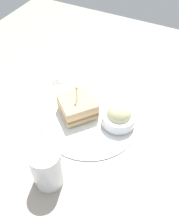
{
  "coord_description": "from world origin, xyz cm",
  "views": [
    {
      "loc": [
        -19.69,
        39.25,
        51.61
      ],
      "look_at": [
        0.0,
        0.0,
        2.88
      ],
      "focal_mm": 39.69,
      "sensor_mm": 36.0,
      "label": 1
    }
  ],
  "objects_px": {
    "fork": "(68,79)",
    "knife": "(66,71)",
    "plate": "(89,118)",
    "sandwich_half_center": "(78,106)",
    "coleslaw_bowl": "(119,116)",
    "napkin": "(78,72)",
    "drink_glass": "(45,168)"
  },
  "relations": [
    {
      "from": "fork",
      "to": "knife",
      "type": "xyz_separation_m",
      "value": [
        0.03,
        -0.03,
        0.0
      ]
    },
    {
      "from": "plate",
      "to": "sandwich_half_center",
      "type": "bearing_deg",
      "value": -4.38
    },
    {
      "from": "plate",
      "to": "coleslaw_bowl",
      "type": "distance_m",
      "value": 0.08
    },
    {
      "from": "sandwich_half_center",
      "to": "knife",
      "type": "height_order",
      "value": "sandwich_half_center"
    },
    {
      "from": "sandwich_half_center",
      "to": "napkin",
      "type": "distance_m",
      "value": 0.19
    },
    {
      "from": "plate",
      "to": "coleslaw_bowl",
      "type": "bearing_deg",
      "value": -166.29
    },
    {
      "from": "sandwich_half_center",
      "to": "coleslaw_bowl",
      "type": "relative_size",
      "value": 1.39
    },
    {
      "from": "sandwich_half_center",
      "to": "napkin",
      "type": "bearing_deg",
      "value": -60.99
    },
    {
      "from": "fork",
      "to": "drink_glass",
      "type": "bearing_deg",
      "value": 112.73
    },
    {
      "from": "plate",
      "to": "knife",
      "type": "height_order",
      "value": "plate"
    },
    {
      "from": "coleslaw_bowl",
      "to": "fork",
      "type": "bearing_deg",
      "value": -25.16
    },
    {
      "from": "plate",
      "to": "fork",
      "type": "bearing_deg",
      "value": -40.82
    },
    {
      "from": "sandwich_half_center",
      "to": "plate",
      "type": "bearing_deg",
      "value": 175.62
    },
    {
      "from": "napkin",
      "to": "knife",
      "type": "relative_size",
      "value": 1.19
    },
    {
      "from": "drink_glass",
      "to": "knife",
      "type": "distance_m",
      "value": 0.39
    },
    {
      "from": "plate",
      "to": "knife",
      "type": "relative_size",
      "value": 2.76
    },
    {
      "from": "plate",
      "to": "sandwich_half_center",
      "type": "distance_m",
      "value": 0.05
    },
    {
      "from": "plate",
      "to": "napkin",
      "type": "distance_m",
      "value": 0.21
    },
    {
      "from": "drink_glass",
      "to": "sandwich_half_center",
      "type": "bearing_deg",
      "value": -80.97
    },
    {
      "from": "plate",
      "to": "drink_glass",
      "type": "distance_m",
      "value": 0.21
    },
    {
      "from": "coleslaw_bowl",
      "to": "knife",
      "type": "bearing_deg",
      "value": -29.25
    },
    {
      "from": "plate",
      "to": "napkin",
      "type": "relative_size",
      "value": 2.32
    },
    {
      "from": "fork",
      "to": "knife",
      "type": "height_order",
      "value": "same"
    },
    {
      "from": "plate",
      "to": "coleslaw_bowl",
      "type": "xyz_separation_m",
      "value": [
        -0.08,
        -0.02,
        0.03
      ]
    },
    {
      "from": "napkin",
      "to": "knife",
      "type": "xyz_separation_m",
      "value": [
        0.04,
        0.01,
        0.0
      ]
    },
    {
      "from": "napkin",
      "to": "fork",
      "type": "distance_m",
      "value": 0.05
    },
    {
      "from": "sandwich_half_center",
      "to": "knife",
      "type": "distance_m",
      "value": 0.2
    },
    {
      "from": "plate",
      "to": "knife",
      "type": "bearing_deg",
      "value": -43.08
    },
    {
      "from": "napkin",
      "to": "fork",
      "type": "bearing_deg",
      "value": 74.42
    },
    {
      "from": "plate",
      "to": "coleslaw_bowl",
      "type": "height_order",
      "value": "coleslaw_bowl"
    },
    {
      "from": "knife",
      "to": "fork",
      "type": "bearing_deg",
      "value": 127.03
    },
    {
      "from": "drink_glass",
      "to": "napkin",
      "type": "relative_size",
      "value": 0.92
    }
  ]
}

